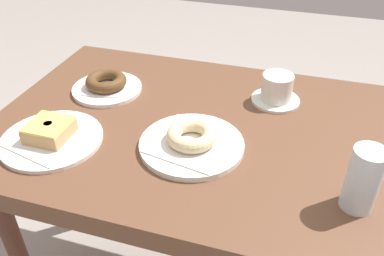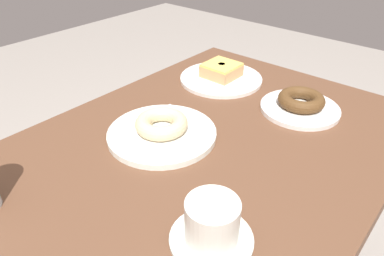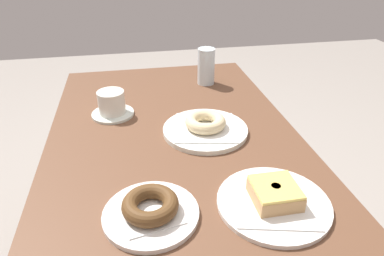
% 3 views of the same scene
% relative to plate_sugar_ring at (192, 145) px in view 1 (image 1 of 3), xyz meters
% --- Properties ---
extents(table, '(1.06, 0.69, 0.70)m').
position_rel_plate_sugar_ring_xyz_m(table, '(-0.02, -0.09, -0.08)').
color(table, brown).
rests_on(table, ground_plane).
extents(plate_sugar_ring, '(0.24, 0.24, 0.01)m').
position_rel_plate_sugar_ring_xyz_m(plate_sugar_ring, '(0.00, 0.00, 0.00)').
color(plate_sugar_ring, white).
rests_on(plate_sugar_ring, table).
extents(napkin_sugar_ring, '(0.19, 0.19, 0.00)m').
position_rel_plate_sugar_ring_xyz_m(napkin_sugar_ring, '(0.00, 0.00, 0.01)').
color(napkin_sugar_ring, white).
rests_on(napkin_sugar_ring, plate_sugar_ring).
extents(donut_sugar_ring, '(0.11, 0.11, 0.03)m').
position_rel_plate_sugar_ring_xyz_m(donut_sugar_ring, '(0.00, 0.00, 0.03)').
color(donut_sugar_ring, beige).
rests_on(donut_sugar_ring, napkin_sugar_ring).
extents(plate_chocolate_ring, '(0.19, 0.19, 0.01)m').
position_rel_plate_sugar_ring_xyz_m(plate_chocolate_ring, '(0.30, -0.18, -0.00)').
color(plate_chocolate_ring, white).
rests_on(plate_chocolate_ring, table).
extents(napkin_chocolate_ring, '(0.13, 0.13, 0.00)m').
position_rel_plate_sugar_ring_xyz_m(napkin_chocolate_ring, '(0.30, -0.18, 0.01)').
color(napkin_chocolate_ring, white).
rests_on(napkin_chocolate_ring, plate_chocolate_ring).
extents(donut_chocolate_ring, '(0.11, 0.11, 0.03)m').
position_rel_plate_sugar_ring_xyz_m(donut_chocolate_ring, '(0.30, -0.18, 0.02)').
color(donut_chocolate_ring, '#56381C').
rests_on(donut_chocolate_ring, napkin_chocolate_ring).
extents(plate_glazed_square, '(0.23, 0.23, 0.01)m').
position_rel_plate_sugar_ring_xyz_m(plate_glazed_square, '(0.31, 0.07, -0.00)').
color(plate_glazed_square, white).
rests_on(plate_glazed_square, table).
extents(napkin_glazed_square, '(0.19, 0.19, 0.00)m').
position_rel_plate_sugar_ring_xyz_m(napkin_glazed_square, '(0.31, 0.07, 0.00)').
color(napkin_glazed_square, white).
rests_on(napkin_glazed_square, plate_glazed_square).
extents(donut_glazed_square, '(0.09, 0.09, 0.04)m').
position_rel_plate_sugar_ring_xyz_m(donut_glazed_square, '(0.31, 0.07, 0.03)').
color(donut_glazed_square, tan).
rests_on(donut_glazed_square, napkin_glazed_square).
extents(water_glass, '(0.06, 0.06, 0.13)m').
position_rel_plate_sugar_ring_xyz_m(water_glass, '(-0.35, 0.08, 0.06)').
color(water_glass, silver).
rests_on(water_glass, table).
extents(coffee_cup, '(0.13, 0.13, 0.08)m').
position_rel_plate_sugar_ring_xyz_m(coffee_cup, '(-0.15, -0.26, 0.03)').
color(coffee_cup, silver).
rests_on(coffee_cup, table).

